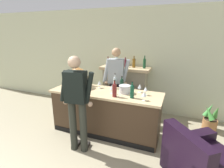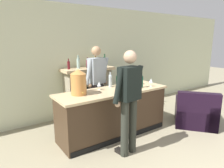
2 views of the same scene
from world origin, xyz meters
name	(u,v)px [view 2 (image 2 of 2)]	position (x,y,z in m)	size (l,w,h in m)	color
wall_back_panel	(83,62)	(0.00, 3.84, 1.38)	(12.00, 0.07, 2.75)	beige
bar_counter	(113,112)	(-0.08, 2.39, 0.47)	(2.33, 0.75, 0.94)	#3E2D1D
fireplace_stone	(88,92)	(-0.02, 3.58, 0.64)	(1.30, 0.52, 1.57)	gray
armchair_black	(195,113)	(1.73, 1.69, 0.27)	(1.25, 1.24, 0.84)	black
potted_plant_corner	(153,96)	(2.06, 3.31, 0.24)	(0.37, 0.40, 0.62)	#996639
person_customer	(129,99)	(-0.30, 1.64, 0.98)	(0.65, 0.34, 1.76)	#2A2D25
person_bartender	(97,82)	(-0.09, 3.03, 0.99)	(0.65, 0.35, 1.79)	#383138
copper_dispenser	(78,82)	(-0.80, 2.47, 1.18)	(0.29, 0.32, 0.47)	#C5813F
ice_bucket_steel	(127,83)	(0.31, 2.46, 1.02)	(0.24, 0.24, 0.16)	silver
wine_bottle_burgundy_dark	(110,80)	(0.03, 2.66, 1.09)	(0.07, 0.07, 0.34)	#A3B3B6
wine_bottle_cabernet_heavy	(118,80)	(0.19, 2.62, 1.08)	(0.07, 0.07, 0.30)	black
wine_bottle_rose_blush	(141,81)	(0.52, 2.24, 1.09)	(0.08, 0.08, 0.32)	#113F2A
wine_bottle_port_short	(85,84)	(-0.59, 2.65, 1.08)	(0.08, 0.08, 0.30)	brown
wine_bottle_merlot_tall	(131,83)	(0.20, 2.18, 1.09)	(0.08, 0.08, 0.33)	maroon
wine_glass_back_row	(151,81)	(0.76, 2.19, 1.06)	(0.09, 0.09, 0.17)	silver
wine_glass_mid_counter	(122,83)	(0.08, 2.34, 1.06)	(0.09, 0.09, 0.18)	silver
wine_glass_by_dispenser	(141,79)	(0.73, 2.48, 1.07)	(0.08, 0.08, 0.17)	silver
wine_glass_front_left	(132,79)	(0.59, 2.60, 1.07)	(0.08, 0.08, 0.18)	silver
wine_glass_front_right	(99,84)	(-0.31, 2.57, 1.06)	(0.08, 0.08, 0.17)	silver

